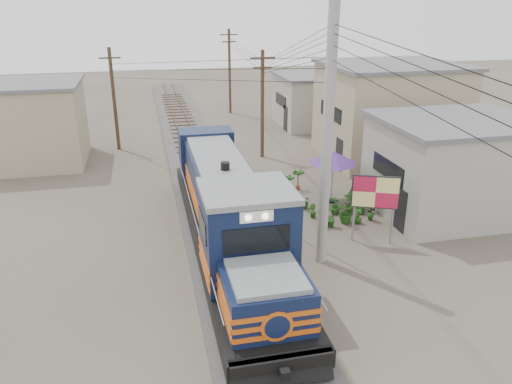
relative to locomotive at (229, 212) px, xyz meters
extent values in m
plane|color=#473F35|center=(0.00, -1.15, -1.79)|extent=(120.00, 120.00, 0.00)
cube|color=#595651|center=(0.00, 8.85, -1.71)|extent=(3.60, 70.00, 0.16)
cube|color=#51331E|center=(-0.54, 8.85, -1.53)|extent=(0.08, 70.00, 0.12)
cube|color=#51331E|center=(0.54, 8.85, -1.53)|extent=(0.08, 70.00, 0.12)
cube|color=black|center=(0.00, 0.05, -1.00)|extent=(3.03, 16.69, 0.57)
cube|color=black|center=(0.00, -5.16, -1.32)|extent=(2.30, 3.34, 0.68)
cube|color=black|center=(0.00, 5.27, -1.32)|extent=(2.30, 3.34, 0.68)
cube|color=#0F1837|center=(0.00, -6.42, -0.12)|extent=(2.48, 2.50, 1.57)
cube|color=#0F1837|center=(0.00, -3.81, 0.72)|extent=(2.97, 2.71, 3.23)
cube|color=slate|center=(0.00, -3.81, 2.39)|extent=(3.03, 2.85, 0.19)
cube|color=black|center=(0.00, -5.17, 1.29)|extent=(2.12, 0.06, 0.83)
cube|color=white|center=(0.00, -5.18, 2.07)|extent=(1.04, 0.06, 0.37)
cube|color=#0F1837|center=(0.00, 2.66, 0.30)|extent=(2.36, 10.23, 2.40)
cube|color=slate|center=(0.00, 2.66, 1.55)|extent=(2.12, 10.23, 0.19)
cube|color=#CD5413|center=(0.00, 0.05, -0.43)|extent=(3.07, 16.69, 0.15)
cube|color=#CD5413|center=(0.00, 0.05, -0.12)|extent=(3.07, 16.69, 0.15)
cube|color=#CD5413|center=(0.00, 0.05, 0.20)|extent=(3.07, 16.69, 0.15)
cylinder|color=#9E9B93|center=(3.50, -1.65, 3.21)|extent=(0.40, 0.40, 10.00)
cylinder|color=#4C3826|center=(4.50, 12.85, 1.71)|extent=(0.24, 0.24, 7.00)
cube|color=#4C3826|center=(4.50, 12.85, 4.71)|extent=(1.60, 0.10, 0.10)
cube|color=#4C3826|center=(4.50, 12.85, 4.11)|extent=(1.20, 0.10, 0.10)
cylinder|color=#4C3826|center=(4.80, 26.85, 1.96)|extent=(0.24, 0.24, 7.50)
cube|color=#4C3826|center=(4.80, 26.85, 5.21)|extent=(1.60, 0.10, 0.10)
cube|color=#4C3826|center=(4.80, 26.85, 4.61)|extent=(1.20, 0.10, 0.10)
cylinder|color=#4C3826|center=(-5.00, 16.85, 1.71)|extent=(0.24, 0.24, 7.00)
cube|color=#4C3826|center=(-5.00, 16.85, 4.71)|extent=(1.60, 0.10, 0.10)
cube|color=#4C3826|center=(-5.00, 16.85, 4.11)|extent=(1.20, 0.10, 0.10)
cube|color=gray|center=(11.50, 1.85, 0.46)|extent=(7.00, 6.00, 4.50)
cube|color=slate|center=(11.50, 1.85, 2.81)|extent=(7.35, 6.30, 0.20)
cube|color=black|center=(7.98, 1.85, 0.68)|extent=(0.05, 3.00, 0.90)
cube|color=gray|center=(12.50, 10.85, 1.21)|extent=(8.00, 7.00, 6.00)
cube|color=slate|center=(12.50, 10.85, 4.31)|extent=(8.40, 7.35, 0.20)
cube|color=black|center=(8.48, 10.85, 1.51)|extent=(0.05, 3.50, 0.90)
cube|color=gray|center=(11.00, 20.85, 0.21)|extent=(6.00, 6.00, 4.00)
cube|color=slate|center=(11.00, 20.85, 2.31)|extent=(6.30, 6.30, 0.20)
cube|color=black|center=(7.98, 20.85, 0.41)|extent=(0.05, 3.00, 0.90)
cube|color=gray|center=(-10.00, 14.85, 0.71)|extent=(6.00, 6.00, 5.00)
cube|color=slate|center=(-10.00, 14.85, 3.31)|extent=(6.30, 6.30, 0.20)
cylinder|color=#99999E|center=(5.48, -0.21, -0.66)|extent=(0.10, 0.10, 2.26)
cylinder|color=#99999E|center=(6.98, -0.84, -0.66)|extent=(0.10, 0.10, 2.26)
cube|color=black|center=(6.23, -0.53, 0.56)|extent=(1.88, 0.88, 1.45)
cube|color=#BB183E|center=(6.23, -0.55, 0.56)|extent=(1.78, 0.80, 1.36)
cylinder|color=black|center=(6.18, 4.24, -1.74)|extent=(0.50, 0.50, 0.10)
cylinder|color=#99999E|center=(6.18, 4.24, -0.55)|extent=(0.05, 0.05, 2.49)
cone|color=#4D2776|center=(6.18, 4.24, 0.64)|extent=(2.67, 2.67, 0.62)
imported|color=black|center=(7.72, 2.58, -0.87)|extent=(0.80, 0.76, 1.84)
imported|color=#204E16|center=(4.63, 1.52, -1.32)|extent=(0.41, 0.55, 0.95)
imported|color=#204E16|center=(5.09, 1.31, -1.38)|extent=(0.51, 0.44, 0.83)
imported|color=#204E16|center=(5.93, 1.55, -1.28)|extent=(1.03, 1.11, 1.03)
imported|color=#204E16|center=(6.45, 1.43, -1.44)|extent=(0.54, 0.54, 0.70)
imported|color=#204E16|center=(7.20, 1.60, -1.29)|extent=(0.42, 0.57, 1.00)
imported|color=#204E16|center=(4.56, 2.52, -1.45)|extent=(0.44, 0.48, 0.69)
imported|color=#204E16|center=(5.20, 2.56, -1.49)|extent=(0.72, 0.72, 0.60)
imported|color=#204E16|center=(5.79, 2.69, -1.36)|extent=(0.67, 0.67, 0.87)
imported|color=#204E16|center=(6.49, 2.63, -1.24)|extent=(0.64, 0.48, 1.10)
imported|color=#204E16|center=(7.06, 2.46, -1.33)|extent=(0.45, 0.54, 0.92)
imported|color=#204E16|center=(4.55, 3.68, -1.43)|extent=(0.66, 0.74, 0.72)
camera|label=1|loc=(-3.06, -18.59, 8.23)|focal=35.00mm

